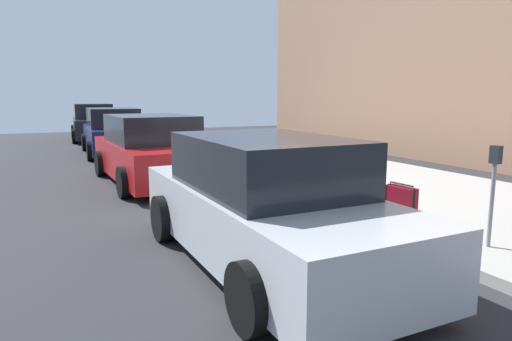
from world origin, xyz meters
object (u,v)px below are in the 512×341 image
suitcase_silver_3 (327,183)px  suitcase_navy_4 (310,175)px  parked_car_red_1 (152,151)px  parked_car_charcoal_3 (94,123)px  suitcase_olive_2 (351,189)px  parking_meter (494,182)px  bollard_post (241,154)px  suitcase_maroon_0 (401,204)px  parked_car_navy_2 (113,133)px  suitcase_black_1 (368,190)px  suitcase_teal_6 (286,169)px  suitcase_maroon_7 (276,167)px  fire_hydrant (255,157)px  parked_car_silver_0 (265,205)px  suitcase_red_5 (297,174)px

suitcase_silver_3 → suitcase_navy_4: (0.53, 0.03, 0.06)m
parked_car_red_1 → parked_car_charcoal_3: bearing=-0.0°
suitcase_olive_2 → parking_meter: size_ratio=0.69×
suitcase_navy_4 → bollard_post: bearing=1.4°
suitcase_maroon_0 → parked_car_navy_2: size_ratio=0.12×
parking_meter → suitcase_black_1: bearing=9.0°
suitcase_black_1 → parked_car_red_1: size_ratio=0.24×
parking_meter → suitcase_silver_3: bearing=5.5°
parked_car_red_1 → parked_car_navy_2: (5.82, -0.00, 0.01)m
suitcase_silver_3 → parked_car_navy_2: 9.89m
suitcase_teal_6 → parked_car_red_1: bearing=47.1°
suitcase_silver_3 → parked_car_charcoal_3: size_ratio=0.14×
parked_car_red_1 → suitcase_maroon_7: bearing=-123.8°
fire_hydrant → parked_car_navy_2: size_ratio=0.16×
suitcase_maroon_7 → parked_car_silver_0: 4.86m
suitcase_teal_6 → parked_car_charcoal_3: parked_car_charcoal_3 is taller
fire_hydrant → parked_car_charcoal_3: 12.56m
suitcase_silver_3 → parked_car_silver_0: parked_car_silver_0 is taller
suitcase_navy_4 → suitcase_maroon_0: bearing=-176.6°
suitcase_red_5 → parking_meter: (-4.15, -0.29, 0.52)m
suitcase_navy_4 → suitcase_maroon_7: size_ratio=1.16×
suitcase_olive_2 → parking_meter: parking_meter is taller
suitcase_maroon_7 → parked_car_charcoal_3: (13.29, 2.43, 0.35)m
suitcase_teal_6 → parking_meter: (-4.67, -0.24, 0.51)m
bollard_post → parking_meter: (-6.69, -0.40, 0.40)m
suitcase_maroon_0 → parking_meter: size_ratio=0.47×
fire_hydrant → parking_meter: parking_meter is taller
suitcase_silver_3 → bollard_post: (3.61, 0.10, 0.14)m
bollard_post → parked_car_silver_0: size_ratio=0.19×
suitcase_teal_6 → suitcase_black_1: bearing=178.7°
suitcase_maroon_0 → suitcase_red_5: suitcase_red_5 is taller
suitcase_olive_2 → parking_meter: bearing=-176.0°
parked_car_silver_0 → parked_car_navy_2: 11.65m
parked_car_red_1 → suitcase_silver_3: bearing=-148.6°
parking_meter → suitcase_navy_4: bearing=5.2°
bollard_post → suitcase_maroon_7: bearing=-171.3°
parked_car_red_1 → fire_hydrant: bearing=-105.9°
fire_hydrant → parking_meter: 6.21m
suitcase_silver_3 → parked_car_navy_2: size_ratio=0.13×
suitcase_olive_2 → parked_car_red_1: parked_car_red_1 is taller
parked_car_red_1 → parked_car_charcoal_3: (11.66, -0.00, 0.04)m
fire_hydrant → parked_car_silver_0: 5.67m
suitcase_red_5 → parked_car_red_1: parked_car_red_1 is taller
suitcase_silver_3 → fire_hydrant: fire_hydrant is taller
suitcase_maroon_0 → parked_car_silver_0: (-0.29, 2.41, 0.31)m
suitcase_olive_2 → parking_meter: (-2.53, -0.18, 0.54)m
parked_car_charcoal_3 → suitcase_navy_4: bearing=-171.3°
suitcase_black_1 → suitcase_olive_2: suitcase_black_1 is taller
suitcase_maroon_0 → suitcase_maroon_7: suitcase_maroon_7 is taller
suitcase_black_1 → parked_car_silver_0: (-0.89, 2.30, 0.19)m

